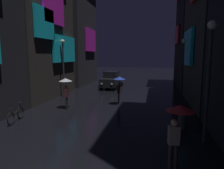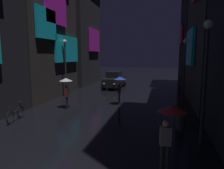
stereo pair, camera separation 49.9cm
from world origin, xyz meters
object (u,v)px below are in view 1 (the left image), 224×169
pedestrian_midstreet_centre_red (178,119)px  car_distant (111,80)px  streetlamp_right_near (209,67)px  trash_bin (182,119)px  streetlamp_left_far (63,61)px  streetlamp_right_far (183,62)px  bicycle_parked_at_storefront (16,115)px  pedestrian_near_crossing_blue (119,83)px  pedestrian_midstreet_left_clear (66,85)px

pedestrian_midstreet_centre_red → car_distant: bearing=109.5°
streetlamp_right_near → trash_bin: (-0.70, 1.54, -2.71)m
streetlamp_left_far → streetlamp_right_far: bearing=0.1°
pedestrian_midstreet_centre_red → bicycle_parked_at_storefront: bearing=159.8°
car_distant → streetlamp_right_near: streetlamp_right_near is taller
pedestrian_near_crossing_blue → streetlamp_left_far: size_ratio=0.42×
pedestrian_midstreet_centre_red → streetlamp_right_near: 3.09m
bicycle_parked_at_storefront → pedestrian_midstreet_left_clear: bearing=63.7°
pedestrian_midstreet_centre_red → pedestrian_near_crossing_blue: bearing=112.1°
bicycle_parked_at_storefront → streetlamp_right_near: bearing=-4.2°
pedestrian_midstreet_left_clear → car_distant: (1.16, 9.41, -0.74)m
bicycle_parked_at_storefront → car_distant: (2.72, 12.56, 0.54)m
streetlamp_left_far → pedestrian_midstreet_left_clear: bearing=-62.8°
pedestrian_midstreet_centre_red → car_distant: (-5.51, 15.58, -0.74)m
streetlamp_right_far → pedestrian_near_crossing_blue: bearing=-158.5°
streetlamp_right_near → pedestrian_midstreet_centre_red: bearing=-120.7°
pedestrian_near_crossing_blue → streetlamp_right_far: streetlamp_right_far is taller
pedestrian_midstreet_left_clear → streetlamp_left_far: 4.53m
pedestrian_near_crossing_blue → trash_bin: bearing=-47.1°
pedestrian_near_crossing_blue → pedestrian_midstreet_centre_red: (3.31, -8.14, 0.00)m
pedestrian_near_crossing_blue → streetlamp_right_far: size_ratio=0.43×
bicycle_parked_at_storefront → streetlamp_left_far: streetlamp_left_far is taller
car_distant → streetlamp_right_far: (6.89, -5.60, 2.21)m
streetlamp_left_far → trash_bin: 11.46m
bicycle_parked_at_storefront → trash_bin: bicycle_parked_at_storefront is taller
bicycle_parked_at_storefront → streetlamp_right_far: bearing=35.9°
pedestrian_near_crossing_blue → pedestrian_midstreet_left_clear: same height
pedestrian_near_crossing_blue → pedestrian_midstreet_left_clear: bearing=-149.7°
streetlamp_left_far → streetlamp_right_near: bearing=-37.4°
bicycle_parked_at_storefront → car_distant: 12.86m
trash_bin → pedestrian_midstreet_centre_red: bearing=-99.9°
bicycle_parked_at_storefront → streetlamp_right_near: 10.02m
pedestrian_near_crossing_blue → bicycle_parked_at_storefront: bearing=-133.9°
pedestrian_midstreet_left_clear → streetlamp_right_near: (8.05, -3.86, 1.51)m
pedestrian_midstreet_centre_red → streetlamp_left_far: (-8.62, 9.97, 1.53)m
pedestrian_midstreet_centre_red → car_distant: pedestrian_midstreet_centre_red is taller
car_distant → pedestrian_midstreet_centre_red: bearing=-70.5°
streetlamp_right_near → trash_bin: streetlamp_right_near is taller
car_distant → trash_bin: size_ratio=4.50×
streetlamp_right_near → trash_bin: bearing=114.5°
car_distant → streetlamp_left_far: size_ratio=0.83×
car_distant → trash_bin: bearing=-62.2°
car_distant → streetlamp_right_far: bearing=-39.1°
streetlamp_right_far → trash_bin: bearing=-96.5°
pedestrian_midstreet_left_clear → bicycle_parked_at_storefront: pedestrian_midstreet_left_clear is taller
pedestrian_near_crossing_blue → trash_bin: (3.99, -4.28, -1.20)m
streetlamp_left_far → streetlamp_right_far: streetlamp_left_far is taller
pedestrian_midstreet_centre_red → streetlamp_right_far: streetlamp_right_far is taller
pedestrian_near_crossing_blue → streetlamp_left_far: streetlamp_left_far is taller
pedestrian_near_crossing_blue → pedestrian_midstreet_centre_red: same height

